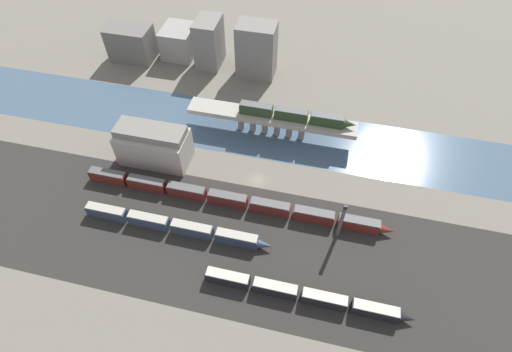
{
  "coord_description": "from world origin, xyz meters",
  "views": [
    {
      "loc": [
        17.8,
        -77.55,
        99.16
      ],
      "look_at": [
        0.0,
        -1.0,
        3.2
      ],
      "focal_mm": 28.0,
      "sensor_mm": 36.0,
      "label": 1
    }
  ],
  "objects": [
    {
      "name": "train_yard_far",
      "position": [
        -5.14,
        -10.77,
        2.06
      ],
      "size": [
        94.15,
        2.98,
        4.18
      ],
      "color": "#5B1E19",
      "rests_on": "ground"
    },
    {
      "name": "city_block_right",
      "position": [
        -12.7,
        54.54,
        10.67
      ],
      "size": [
        14.77,
        10.37,
        21.34
      ],
      "primitive_type": "cube",
      "color": "slate",
      "rests_on": "ground"
    },
    {
      "name": "train_on_bridge",
      "position": [
        8.05,
        22.01,
        9.89
      ],
      "size": [
        38.9,
        3.16,
        3.89
      ],
      "color": "#23381E",
      "rests_on": "bridge"
    },
    {
      "name": "bridge",
      "position": [
        0.0,
        22.01,
        6.35
      ],
      "size": [
        57.83,
        7.19,
        7.99
      ],
      "color": "gray",
      "rests_on": "ground"
    },
    {
      "name": "city_block_center",
      "position": [
        -32.8,
        57.01,
        9.6
      ],
      "size": [
        9.33,
        13.22,
        19.21
      ],
      "primitive_type": "cube",
      "color": "slate",
      "rests_on": "ground"
    },
    {
      "name": "train_yard_near",
      "position": [
        20.67,
        -35.14,
        1.86
      ],
      "size": [
        53.58,
        2.87,
        3.81
      ],
      "color": "black",
      "rests_on": "ground"
    },
    {
      "name": "warehouse_building",
      "position": [
        -34.35,
        1.59,
        6.45
      ],
      "size": [
        22.46,
        11.43,
        13.56
      ],
      "color": "#9E998E",
      "rests_on": "ground"
    },
    {
      "name": "city_block_far_left",
      "position": [
        -65.54,
        53.44,
        6.9
      ],
      "size": [
        17.69,
        11.1,
        13.81
      ],
      "primitive_type": "cube",
      "color": "#605B56",
      "rests_on": "ground"
    },
    {
      "name": "train_yard_mid",
      "position": [
        -18.71,
        -23.3,
        2.02
      ],
      "size": [
        55.82,
        2.82,
        4.12
      ],
      "color": "#2D384C",
      "rests_on": "ground"
    },
    {
      "name": "signal_tower",
      "position": [
        27.02,
        -14.43,
        7.02
      ],
      "size": [
        1.03,
        1.03,
        14.42
      ],
      "color": "#4C4C51",
      "rests_on": "ground"
    },
    {
      "name": "city_block_left",
      "position": [
        -47.24,
        60.27,
        6.0
      ],
      "size": [
        12.6,
        14.4,
        12.0
      ],
      "primitive_type": "cube",
      "color": "gray",
      "rests_on": "ground"
    },
    {
      "name": "river_water",
      "position": [
        0.0,
        22.01,
        0.0
      ],
      "size": [
        320.0,
        25.82,
        0.01
      ],
      "primitive_type": "cube",
      "color": "#3D5166",
      "rests_on": "ground"
    },
    {
      "name": "railbed_yard",
      "position": [
        0.0,
        -24.0,
        0.0
      ],
      "size": [
        280.0,
        42.0,
        0.01
      ],
      "primitive_type": "cube",
      "color": "#282623",
      "rests_on": "ground"
    },
    {
      "name": "ground_plane",
      "position": [
        0.0,
        0.0,
        0.0
      ],
      "size": [
        400.0,
        400.0,
        0.0
      ],
      "primitive_type": "plane",
      "color": "#666056"
    }
  ]
}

